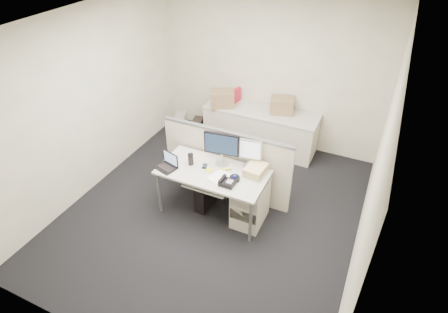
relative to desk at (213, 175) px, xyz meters
The scene contains 29 objects.
floor 0.67m from the desk, ahead, with size 4.00×4.50×0.01m, color black.
ceiling 2.04m from the desk, ahead, with size 4.00×4.50×0.01m, color white.
wall_back 2.35m from the desk, 90.00° to the left, with size 4.00×0.02×2.70m, color beige.
wall_front 2.35m from the desk, 90.00° to the right, with size 4.00×0.02×2.70m, color beige.
wall_left 2.11m from the desk, behind, with size 0.02×4.50×2.70m, color beige.
wall_right 2.11m from the desk, ahead, with size 0.02×4.50×2.70m, color beige.
desk is the anchor object (origin of this frame).
keyboard_tray 0.19m from the desk, 90.00° to the right, with size 0.62×0.32×0.02m, color beige.
drawer_pedestal 0.65m from the desk, ahead, with size 0.40×0.55×0.65m, color beige.
cubicle_partition 0.46m from the desk, 90.00° to the left, with size 2.00×0.06×1.10m, color beige.
back_counter 1.95m from the desk, 90.00° to the left, with size 2.00×0.60×0.72m, color beige.
monitor_main 0.38m from the desk, 80.06° to the left, with size 0.50×0.19×0.50m, color black.
monitor_small 0.58m from the desk, 38.66° to the left, with size 0.34×0.17×0.42m, color #B7B7BC.
laptop 0.68m from the desk, 161.17° to the right, with size 0.28×0.21×0.21m, color black.
trackball 0.37m from the desk, ahead, with size 0.14×0.14×0.05m, color black.
desk_phone 0.36m from the desk, 30.96° to the right, with size 0.20×0.16×0.06m, color black.
paper_stack 0.18m from the desk, 28.07° to the right, with size 0.23×0.29×0.01m, color white.
sticky_pad 0.09m from the desk, behind, with size 0.09×0.09×0.01m, color yellow.
travel_mug 0.38m from the desk, behind, with size 0.08×0.08×0.16m, color black.
banana 0.20m from the desk, 33.61° to the left, with size 0.16×0.04×0.04m, color yellow.
cellphone 0.17m from the desk, 161.57° to the left, with size 0.06×0.11×0.01m, color black.
manila_folders 0.60m from the desk, 19.98° to the left, with size 0.25×0.32×0.12m, color #CBB680.
keyboard 0.15m from the desk, 70.35° to the right, with size 0.43×0.15×0.02m, color black.
pc_tower_desk 0.50m from the desk, 159.76° to the left, with size 0.16×0.41×0.38m, color black.
pc_tower_spare_dark 2.04m from the desk, 125.10° to the left, with size 0.18×0.44×0.41m, color black.
pc_tower_spare_silver 2.26m from the desk, 132.66° to the left, with size 0.19×0.47×0.44m, color #B7B7BC.
cardboard_box_left 1.95m from the desk, 111.14° to the left, with size 0.41×0.31×0.31m, color olive.
cardboard_box_right 2.06m from the desk, 80.67° to the left, with size 0.40×0.31×0.29m, color olive.
red_binder 2.11m from the desk, 105.21° to the left, with size 0.07×0.30×0.28m, color red.
Camera 1 is at (1.86, -3.64, 3.82)m, focal length 30.00 mm.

